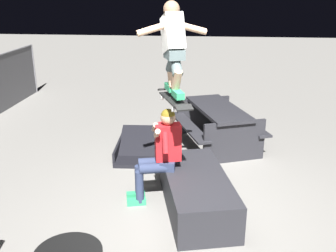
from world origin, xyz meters
name	(u,v)px	position (x,y,z in m)	size (l,w,h in m)	color
ground_plane	(185,217)	(0.00, 0.00, 0.00)	(40.00, 40.00, 0.00)	gray
ledge_box_main	(196,192)	(0.24, -0.13, 0.25)	(1.74, 0.78, 0.49)	#28282D
person_sitting_on_ledge	(160,151)	(0.42, 0.38, 0.74)	(0.59, 0.79, 1.33)	#2D3856
skateboard	(174,99)	(0.39, 0.19, 1.48)	(1.03, 0.54, 0.13)	black
skater_airborne	(173,44)	(0.44, 0.21, 2.16)	(0.63, 0.86, 1.12)	#2D9E66
kicker_ramp	(139,150)	(1.95, 0.94, 0.07)	(1.26, 0.85, 0.45)	black
picnic_table_back	(217,120)	(2.52, -0.44, 0.50)	(2.06, 1.86, 0.75)	#28282D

